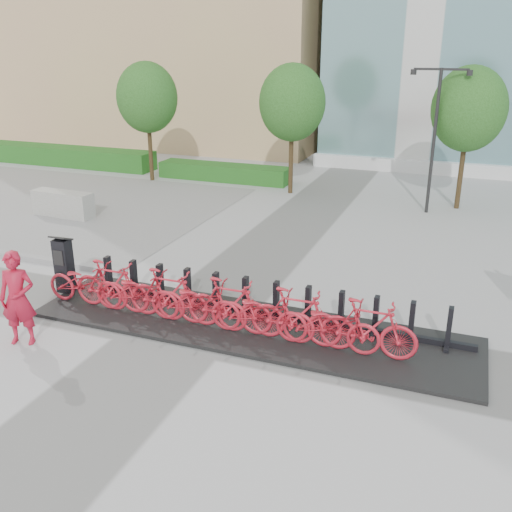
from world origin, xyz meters
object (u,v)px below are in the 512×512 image
(bike_0, at_px, (85,283))
(kiosk, at_px, (64,264))
(worker_red, at_px, (18,298))
(jersey_barrier, at_px, (63,204))

(bike_0, bearing_deg, kiosk, 64.29)
(bike_0, relative_size, worker_red, 1.00)
(bike_0, relative_size, kiosk, 1.36)
(bike_0, relative_size, jersey_barrier, 0.85)
(bike_0, xyz_separation_m, kiosk, (-0.91, 0.44, 0.18))
(bike_0, xyz_separation_m, jersey_barrier, (-5.37, 5.95, -0.15))
(bike_0, distance_m, jersey_barrier, 8.02)
(kiosk, xyz_separation_m, worker_red, (0.74, -2.30, 0.21))
(worker_red, height_order, jersey_barrier, worker_red)
(bike_0, distance_m, worker_red, 1.91)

